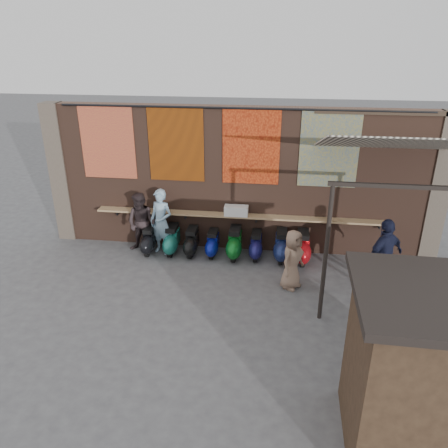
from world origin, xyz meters
name	(u,v)px	position (x,y,z in m)	size (l,w,h in m)	color
ground	(228,296)	(0.00, 0.00, 0.00)	(70.00, 70.00, 0.00)	#474749
brick_wall	(240,180)	(0.00, 2.70, 2.00)	(10.00, 0.40, 4.00)	brown
pier_left	(61,173)	(-5.20, 2.70, 2.00)	(0.50, 0.50, 4.00)	#4C4238
pier_right	(438,188)	(5.20, 2.70, 2.00)	(0.50, 0.50, 4.00)	#4C4238
eating_counter	(238,216)	(0.00, 2.33, 1.10)	(8.00, 0.32, 0.05)	#9E7A51
shelf_box	(236,211)	(-0.05, 2.30, 1.26)	(0.65, 0.29, 0.27)	white
tapestry_redgold	(108,142)	(-3.60, 2.48, 3.00)	(1.50, 0.02, 2.00)	maroon
tapestry_sun	(176,144)	(-1.70, 2.48, 3.00)	(1.50, 0.02, 2.00)	#BB4E0B
tapestry_orange	(251,147)	(0.30, 2.48, 3.00)	(1.50, 0.02, 2.00)	#BD4217
tapestry_multi	(329,149)	(2.30, 2.48, 3.00)	(1.50, 0.02, 2.00)	navy
hang_rail	(240,108)	(0.00, 2.47, 3.98)	(0.06, 0.06, 9.50)	black
scooter_stool_0	(149,240)	(-2.46, 1.95, 0.37)	(0.35, 0.79, 0.75)	black
scooter_stool_1	(172,240)	(-1.82, 2.01, 0.40)	(0.38, 0.84, 0.80)	#1C7162
scooter_stool_2	(192,242)	(-1.25, 1.99, 0.38)	(0.36, 0.80, 0.76)	black
scooter_stool_3	(213,244)	(-0.67, 2.01, 0.36)	(0.34, 0.75, 0.71)	navy
scooter_stool_4	(235,243)	(-0.05, 1.97, 0.42)	(0.40, 0.89, 0.85)	#0D5E1D
scooter_stool_5	(256,245)	(0.54, 2.03, 0.37)	(0.35, 0.78, 0.74)	#171653
scooter_stool_6	(281,246)	(1.22, 2.00, 0.41)	(0.39, 0.87, 0.83)	#162150
scooter_stool_7	(303,247)	(1.80, 1.95, 0.42)	(0.40, 0.89, 0.85)	#A10C12
diner_left	(161,222)	(-2.10, 2.00, 0.93)	(0.68, 0.45, 1.87)	#8BB1CB
diner_right	(142,223)	(-2.66, 2.00, 0.87)	(0.84, 0.66, 1.74)	#2E2325
shopper_navy	(384,257)	(3.59, 0.68, 0.94)	(1.10, 0.46, 1.88)	#171A34
shopper_grey	(391,303)	(3.43, -1.00, 0.75)	(0.97, 0.56, 1.50)	#55555A
shopper_tan	(292,260)	(1.48, 0.60, 0.75)	(0.74, 0.48, 1.50)	#8D6E5A
market_stall	(439,379)	(3.44, -3.66, 1.27)	(2.35, 1.76, 2.54)	black
stall_sign	(428,307)	(3.45, -2.75, 1.84)	(1.20, 0.04, 0.50)	gold
stall_shelf	(418,355)	(3.45, -2.75, 0.93)	(1.95, 0.10, 0.06)	#473321
awning_canvas	(395,144)	(3.50, 0.90, 3.55)	(3.20, 3.40, 0.03)	beige
awning_ledger	(383,112)	(3.50, 2.49, 3.95)	(3.30, 0.08, 0.12)	#33261C
awning_header	(410,187)	(3.50, -0.60, 3.08)	(3.00, 0.08, 0.08)	black
awning_post_left	(326,255)	(2.10, -0.60, 1.55)	(0.09, 0.09, 3.10)	black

